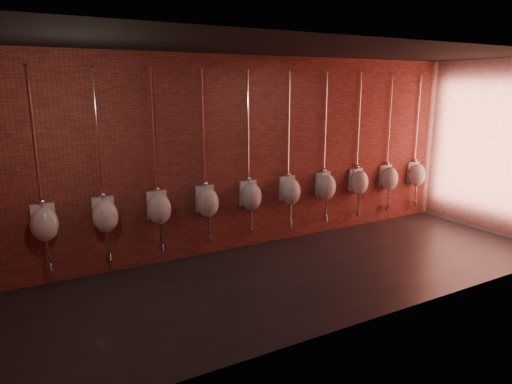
{
  "coord_description": "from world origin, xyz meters",
  "views": [
    {
      "loc": [
        -3.81,
        -5.13,
        2.71
      ],
      "look_at": [
        -0.4,
        0.9,
        1.1
      ],
      "focal_mm": 32.0,
      "sensor_mm": 36.0,
      "label": 1
    }
  ],
  "objects_px": {
    "urinal_3": "(207,202)",
    "urinal_2": "(159,208)",
    "urinal_7": "(359,182)",
    "urinal_0": "(44,223)",
    "urinal_5": "(290,191)",
    "urinal_6": "(326,186)",
    "urinal_1": "(105,215)",
    "urinal_8": "(389,178)",
    "urinal_9": "(417,174)",
    "urinal_4": "(251,196)"
  },
  "relations": [
    {
      "from": "urinal_8",
      "to": "urinal_4",
      "type": "bearing_deg",
      "value": 180.0
    },
    {
      "from": "urinal_0",
      "to": "urinal_5",
      "type": "distance_m",
      "value": 3.96
    },
    {
      "from": "urinal_6",
      "to": "urinal_9",
      "type": "xyz_separation_m",
      "value": [
        2.38,
        0.0,
        0.0
      ]
    },
    {
      "from": "urinal_8",
      "to": "urinal_6",
      "type": "bearing_deg",
      "value": 180.0
    },
    {
      "from": "urinal_1",
      "to": "urinal_8",
      "type": "height_order",
      "value": "same"
    },
    {
      "from": "urinal_4",
      "to": "urinal_3",
      "type": "bearing_deg",
      "value": 180.0
    },
    {
      "from": "urinal_0",
      "to": "urinal_8",
      "type": "bearing_deg",
      "value": 0.0
    },
    {
      "from": "urinal_0",
      "to": "urinal_7",
      "type": "xyz_separation_m",
      "value": [
        5.55,
        0.0,
        0.0
      ]
    },
    {
      "from": "urinal_0",
      "to": "urinal_9",
      "type": "bearing_deg",
      "value": 0.0
    },
    {
      "from": "urinal_3",
      "to": "urinal_2",
      "type": "bearing_deg",
      "value": 180.0
    },
    {
      "from": "urinal_2",
      "to": "urinal_7",
      "type": "xyz_separation_m",
      "value": [
        3.96,
        0.0,
        0.0
      ]
    },
    {
      "from": "urinal_1",
      "to": "urinal_2",
      "type": "height_order",
      "value": "same"
    },
    {
      "from": "urinal_1",
      "to": "urinal_7",
      "type": "bearing_deg",
      "value": 0.0
    },
    {
      "from": "urinal_3",
      "to": "urinal_4",
      "type": "height_order",
      "value": "same"
    },
    {
      "from": "urinal_6",
      "to": "urinal_7",
      "type": "bearing_deg",
      "value": 0.0
    },
    {
      "from": "urinal_2",
      "to": "urinal_8",
      "type": "height_order",
      "value": "same"
    },
    {
      "from": "urinal_4",
      "to": "urinal_5",
      "type": "distance_m",
      "value": 0.79
    },
    {
      "from": "urinal_7",
      "to": "urinal_3",
      "type": "bearing_deg",
      "value": 180.0
    },
    {
      "from": "urinal_3",
      "to": "urinal_4",
      "type": "distance_m",
      "value": 0.79
    },
    {
      "from": "urinal_1",
      "to": "urinal_6",
      "type": "distance_m",
      "value": 3.96
    },
    {
      "from": "urinal_6",
      "to": "urinal_7",
      "type": "xyz_separation_m",
      "value": [
        0.79,
        0.0,
        0.0
      ]
    },
    {
      "from": "urinal_0",
      "to": "urinal_4",
      "type": "distance_m",
      "value": 3.17
    },
    {
      "from": "urinal_2",
      "to": "urinal_9",
      "type": "distance_m",
      "value": 5.55
    },
    {
      "from": "urinal_7",
      "to": "urinal_6",
      "type": "bearing_deg",
      "value": 180.0
    },
    {
      "from": "urinal_1",
      "to": "urinal_9",
      "type": "relative_size",
      "value": 1.0
    },
    {
      "from": "urinal_5",
      "to": "urinal_7",
      "type": "relative_size",
      "value": 1.0
    },
    {
      "from": "urinal_3",
      "to": "urinal_8",
      "type": "bearing_deg",
      "value": 0.0
    },
    {
      "from": "urinal_0",
      "to": "urinal_2",
      "type": "relative_size",
      "value": 1.0
    },
    {
      "from": "urinal_5",
      "to": "urinal_8",
      "type": "relative_size",
      "value": 1.0
    },
    {
      "from": "urinal_4",
      "to": "urinal_6",
      "type": "bearing_deg",
      "value": 0.0
    },
    {
      "from": "urinal_2",
      "to": "urinal_4",
      "type": "bearing_deg",
      "value": 0.0
    },
    {
      "from": "urinal_1",
      "to": "urinal_6",
      "type": "xyz_separation_m",
      "value": [
        3.96,
        0.0,
        0.0
      ]
    },
    {
      "from": "urinal_3",
      "to": "urinal_6",
      "type": "distance_m",
      "value": 2.38
    },
    {
      "from": "urinal_5",
      "to": "urinal_2",
      "type": "bearing_deg",
      "value": 180.0
    },
    {
      "from": "urinal_0",
      "to": "urinal_6",
      "type": "relative_size",
      "value": 1.0
    },
    {
      "from": "urinal_1",
      "to": "urinal_9",
      "type": "xyz_separation_m",
      "value": [
        6.34,
        0.0,
        0.0
      ]
    },
    {
      "from": "urinal_7",
      "to": "urinal_9",
      "type": "xyz_separation_m",
      "value": [
        1.59,
        0.0,
        0.0
      ]
    },
    {
      "from": "urinal_2",
      "to": "urinal_9",
      "type": "relative_size",
      "value": 1.0
    },
    {
      "from": "urinal_5",
      "to": "urinal_7",
      "type": "height_order",
      "value": "same"
    },
    {
      "from": "urinal_0",
      "to": "urinal_1",
      "type": "height_order",
      "value": "same"
    },
    {
      "from": "urinal_9",
      "to": "urinal_1",
      "type": "bearing_deg",
      "value": 180.0
    },
    {
      "from": "urinal_9",
      "to": "urinal_6",
      "type": "bearing_deg",
      "value": 180.0
    },
    {
      "from": "urinal_7",
      "to": "urinal_8",
      "type": "distance_m",
      "value": 0.79
    },
    {
      "from": "urinal_2",
      "to": "urinal_8",
      "type": "bearing_deg",
      "value": 0.0
    },
    {
      "from": "urinal_0",
      "to": "urinal_5",
      "type": "bearing_deg",
      "value": 0.0
    },
    {
      "from": "urinal_5",
      "to": "urinal_7",
      "type": "distance_m",
      "value": 1.59
    },
    {
      "from": "urinal_3",
      "to": "urinal_4",
      "type": "bearing_deg",
      "value": 0.0
    },
    {
      "from": "urinal_1",
      "to": "urinal_2",
      "type": "distance_m",
      "value": 0.79
    },
    {
      "from": "urinal_2",
      "to": "urinal_3",
      "type": "bearing_deg",
      "value": 0.0
    },
    {
      "from": "urinal_7",
      "to": "urinal_5",
      "type": "bearing_deg",
      "value": 180.0
    }
  ]
}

